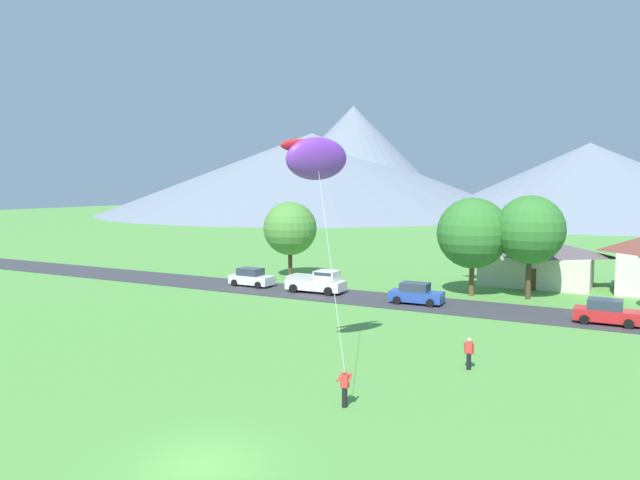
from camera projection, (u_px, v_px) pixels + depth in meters
name	position (u px, v px, depth m)	size (l,w,h in m)	color
ground_plane	(201.00, 465.00, 20.44)	(400.00, 400.00, 0.00)	#569942
road_strip	(445.00, 306.00, 47.06)	(160.00, 6.10, 0.08)	#38383D
mountain_far_west_ridge	(312.00, 173.00, 200.51)	(139.24, 139.24, 26.74)	slate
mountain_central_ridge	(589.00, 183.00, 152.47)	(88.04, 88.04, 20.22)	slate
mountain_east_ridge	(353.00, 160.00, 198.99)	(70.91, 70.91, 35.59)	slate
house_leftmost	(537.00, 260.00, 57.16)	(10.55, 7.57, 4.50)	beige
tree_near_left	(530.00, 230.00, 49.57)	(5.73, 5.73, 8.71)	#4C3823
tree_center	(290.00, 229.00, 61.51)	(5.52, 5.52, 7.84)	#4C3823
tree_right_of_center	(473.00, 233.00, 51.19)	(6.11, 6.11, 8.49)	brown
parked_car_red_west_end	(607.00, 312.00, 40.80)	(4.23, 2.13, 1.68)	red
parked_car_white_mid_west	(251.00, 278.00, 56.05)	(4.25, 2.17, 1.68)	white
parked_car_blue_mid_east	(416.00, 294.00, 47.70)	(4.27, 2.21, 1.68)	#2847A8
pickup_truck_white_east_side	(317.00, 281.00, 52.61)	(5.25, 2.44, 1.99)	white
kite_flyer_with_kite	(317.00, 160.00, 30.61)	(5.71, 6.92, 12.11)	black
watcher_person	(469.00, 353.00, 30.91)	(0.56, 0.24, 1.68)	black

